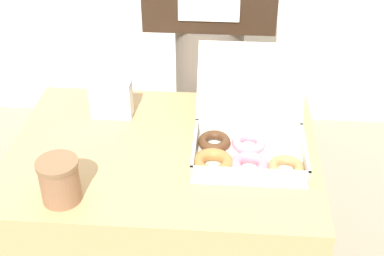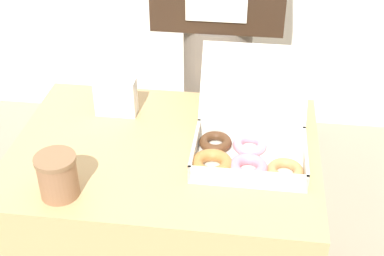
{
  "view_description": "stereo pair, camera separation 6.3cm",
  "coord_description": "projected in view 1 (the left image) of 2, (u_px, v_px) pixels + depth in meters",
  "views": [
    {
      "loc": [
        0.17,
        -1.2,
        1.63
      ],
      "look_at": [
        0.08,
        -0.04,
        0.85
      ],
      "focal_mm": 50.0,
      "sensor_mm": 36.0,
      "label": 1
    },
    {
      "loc": [
        0.23,
        -1.19,
        1.63
      ],
      "look_at": [
        0.08,
        -0.04,
        0.85
      ],
      "focal_mm": 50.0,
      "sensor_mm": 36.0,
      "label": 2
    }
  ],
  "objects": [
    {
      "name": "coffee_cup",
      "position": [
        60.0,
        180.0,
        1.28
      ],
      "size": [
        0.1,
        0.1,
        0.11
      ],
      "color": "#8C6042",
      "rests_on": "table"
    },
    {
      "name": "donut_box",
      "position": [
        244.0,
        145.0,
        1.44
      ],
      "size": [
        0.34,
        0.36,
        0.24
      ],
      "color": "silver",
      "rests_on": "table"
    },
    {
      "name": "table",
      "position": [
        167.0,
        243.0,
        1.7
      ],
      "size": [
        0.86,
        0.63,
        0.75
      ],
      "color": "tan",
      "rests_on": "ground_plane"
    },
    {
      "name": "napkin_holder",
      "position": [
        111.0,
        99.0,
        1.6
      ],
      "size": [
        0.12,
        0.05,
        0.12
      ],
      "color": "silver",
      "rests_on": "table"
    },
    {
      "name": "person_customer",
      "position": [
        210.0,
        23.0,
        1.78
      ],
      "size": [
        0.42,
        0.23,
        1.73
      ],
      "color": "#665B51",
      "rests_on": "ground_plane"
    }
  ]
}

